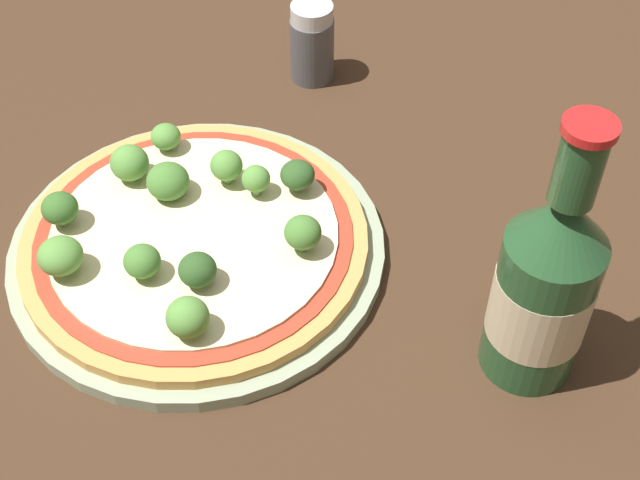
% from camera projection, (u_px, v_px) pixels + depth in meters
% --- Properties ---
extents(ground_plane, '(3.00, 3.00, 0.00)m').
position_uv_depth(ground_plane, '(210.00, 239.00, 0.73)').
color(ground_plane, '#3D2819').
extents(plate, '(0.30, 0.30, 0.01)m').
position_uv_depth(plate, '(198.00, 249.00, 0.71)').
color(plate, '#93A384').
rests_on(plate, ground_plane).
extents(pizza, '(0.27, 0.27, 0.01)m').
position_uv_depth(pizza, '(195.00, 239.00, 0.70)').
color(pizza, tan).
rests_on(pizza, plate).
extents(broccoli_floret_0, '(0.03, 0.03, 0.03)m').
position_uv_depth(broccoli_floret_0, '(142.00, 261.00, 0.66)').
color(broccoli_floret_0, '#6B8E51').
rests_on(broccoli_floret_0, pizza).
extents(broccoli_floret_1, '(0.03, 0.03, 0.03)m').
position_uv_depth(broccoli_floret_1, '(60.00, 256.00, 0.66)').
color(broccoli_floret_1, '#6B8E51').
rests_on(broccoli_floret_1, pizza).
extents(broccoli_floret_2, '(0.03, 0.03, 0.03)m').
position_uv_depth(broccoli_floret_2, '(188.00, 317.00, 0.62)').
color(broccoli_floret_2, '#6B8E51').
rests_on(broccoli_floret_2, pizza).
extents(broccoli_floret_3, '(0.03, 0.03, 0.03)m').
position_uv_depth(broccoli_floret_3, '(198.00, 270.00, 0.65)').
color(broccoli_floret_3, '#6B8E51').
rests_on(broccoli_floret_3, pizza).
extents(broccoli_floret_4, '(0.03, 0.03, 0.03)m').
position_uv_depth(broccoli_floret_4, '(130.00, 163.00, 0.73)').
color(broccoli_floret_4, '#6B8E51').
rests_on(broccoli_floret_4, pizza).
extents(broccoli_floret_5, '(0.03, 0.03, 0.03)m').
position_uv_depth(broccoli_floret_5, '(303.00, 233.00, 0.67)').
color(broccoli_floret_5, '#6B8E51').
rests_on(broccoli_floret_5, pizza).
extents(broccoli_floret_6, '(0.02, 0.02, 0.03)m').
position_uv_depth(broccoli_floret_6, '(256.00, 179.00, 0.71)').
color(broccoli_floret_6, '#6B8E51').
rests_on(broccoli_floret_6, pizza).
extents(broccoli_floret_7, '(0.03, 0.03, 0.03)m').
position_uv_depth(broccoli_floret_7, '(168.00, 181.00, 0.71)').
color(broccoli_floret_7, '#6B8E51').
rests_on(broccoli_floret_7, pizza).
extents(broccoli_floret_8, '(0.03, 0.03, 0.02)m').
position_uv_depth(broccoli_floret_8, '(166.00, 137.00, 0.75)').
color(broccoli_floret_8, '#6B8E51').
rests_on(broccoli_floret_8, pizza).
extents(broccoli_floret_9, '(0.03, 0.03, 0.03)m').
position_uv_depth(broccoli_floret_9, '(60.00, 208.00, 0.69)').
color(broccoli_floret_9, '#6B8E51').
rests_on(broccoli_floret_9, pizza).
extents(broccoli_floret_10, '(0.03, 0.03, 0.03)m').
position_uv_depth(broccoli_floret_10, '(226.00, 166.00, 0.72)').
color(broccoli_floret_10, '#6B8E51').
rests_on(broccoli_floret_10, pizza).
extents(broccoli_floret_11, '(0.03, 0.03, 0.03)m').
position_uv_depth(broccoli_floret_11, '(298.00, 175.00, 0.72)').
color(broccoli_floret_11, '#6B8E51').
rests_on(broccoli_floret_11, pizza).
extents(beer_bottle, '(0.07, 0.07, 0.22)m').
position_uv_depth(beer_bottle, '(545.00, 286.00, 0.59)').
color(beer_bottle, '#234C28').
rests_on(beer_bottle, ground_plane).
extents(pepper_shaker, '(0.04, 0.04, 0.08)m').
position_uv_depth(pepper_shaker, '(312.00, 43.00, 0.85)').
color(pepper_shaker, '#4C4C51').
rests_on(pepper_shaker, ground_plane).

